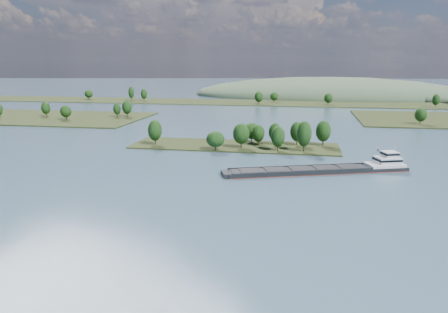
# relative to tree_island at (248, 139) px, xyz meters

# --- Properties ---
(ground) EXTENTS (1800.00, 1800.00, 0.00)m
(ground) POSITION_rel_tree_island_xyz_m (-6.79, -59.12, -4.05)
(ground) COLOR #334858
(ground) RESTS_ON ground
(tree_island) EXTENTS (100.00, 32.23, 15.15)m
(tree_island) POSITION_rel_tree_island_xyz_m (0.00, 0.00, 0.00)
(tree_island) COLOR #232D14
(tree_island) RESTS_ON ground
(back_shoreline) EXTENTS (900.00, 60.00, 15.39)m
(back_shoreline) POSITION_rel_tree_island_xyz_m (4.23, 220.72, -3.32)
(back_shoreline) COLOR #232D14
(back_shoreline) RESTS_ON ground
(hill_west) EXTENTS (320.00, 160.00, 44.00)m
(hill_west) POSITION_rel_tree_island_xyz_m (53.21, 320.88, -4.05)
(hill_west) COLOR #3B4F36
(hill_west) RESTS_ON ground
(cargo_barge) EXTENTS (69.64, 31.85, 9.60)m
(cargo_barge) POSITION_rel_tree_island_xyz_m (35.98, -41.58, -2.84)
(cargo_barge) COLOR black
(cargo_barge) RESTS_ON ground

